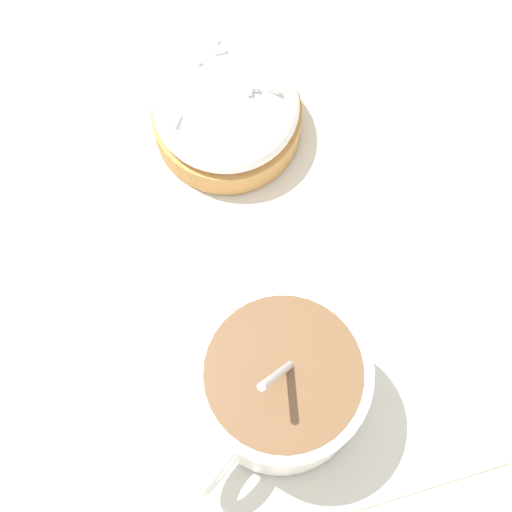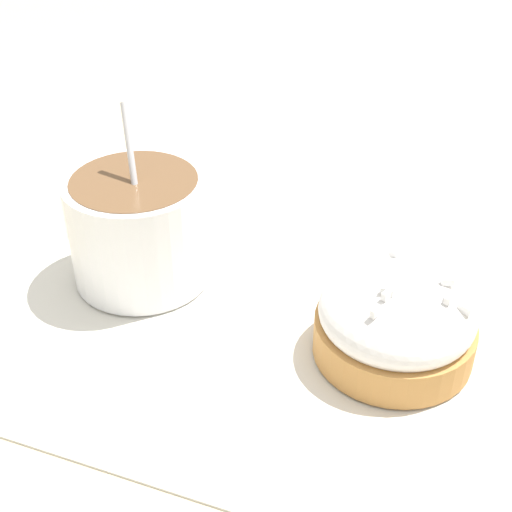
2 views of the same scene
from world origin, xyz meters
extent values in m
plane|color=#C6B793|center=(0.00, 0.00, 0.00)|extent=(3.00, 3.00, 0.00)
cube|color=white|center=(0.00, 0.00, 0.00)|extent=(0.32, 0.30, 0.00)
cylinder|color=white|center=(-0.08, 0.00, 0.04)|extent=(0.09, 0.09, 0.07)
cylinder|color=brown|center=(-0.08, 0.00, 0.07)|extent=(0.08, 0.08, 0.01)
torus|color=white|center=(-0.12, 0.04, 0.04)|extent=(0.03, 0.04, 0.04)
ellipsoid|color=silver|center=(-0.10, 0.02, 0.01)|extent=(0.03, 0.03, 0.01)
cylinder|color=silver|center=(-0.08, -0.01, 0.07)|extent=(0.04, 0.05, 0.11)
cylinder|color=#C18442|center=(0.09, -0.01, 0.01)|extent=(0.09, 0.09, 0.02)
ellipsoid|color=white|center=(0.09, -0.01, 0.03)|extent=(0.09, 0.09, 0.04)
cube|color=white|center=(0.07, 0.02, 0.05)|extent=(0.01, 0.01, 0.00)
cube|color=white|center=(0.12, -0.01, 0.05)|extent=(0.01, 0.01, 0.00)
cube|color=white|center=(0.08, -0.02, 0.05)|extent=(0.01, 0.00, 0.00)
cube|color=white|center=(0.11, -0.01, 0.05)|extent=(0.00, 0.01, 0.00)
cube|color=white|center=(0.11, 0.00, 0.05)|extent=(0.01, 0.01, 0.00)
cube|color=white|center=(0.08, -0.04, 0.05)|extent=(0.01, 0.01, 0.00)
cube|color=white|center=(0.08, -0.03, 0.05)|extent=(0.01, 0.01, 0.00)
camera|label=1|loc=(-0.15, 0.03, 0.49)|focal=60.00mm
camera|label=2|loc=(0.13, -0.32, 0.28)|focal=50.00mm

